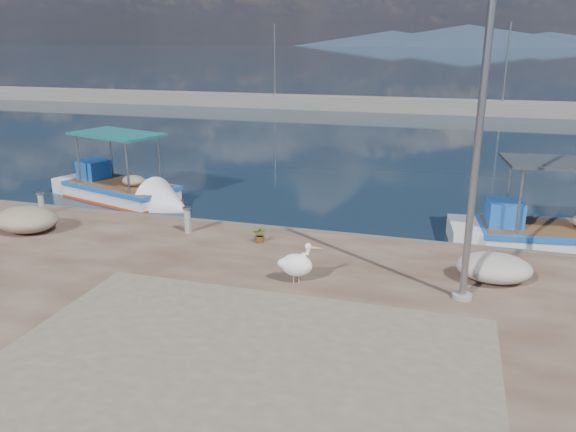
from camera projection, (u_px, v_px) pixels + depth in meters
The scene contains 13 objects.
ground at pixel (241, 318), 12.85m from camera, with size 1400.00×1400.00×0.00m, color #162635.
quay_patch at pixel (232, 378), 9.69m from camera, with size 9.00×7.00×0.01m, color gray.
breakwater at pixel (405, 105), 49.26m from camera, with size 120.00×2.20×7.50m.
mountains at pixel (462, 37), 603.36m from camera, with size 370.00×280.00×22.00m.
boat_left at pixel (121, 193), 22.41m from camera, with size 6.76×3.90×3.09m.
boat_right at pixel (555, 240), 17.13m from camera, with size 6.75×2.91×3.15m.
pelican at pixel (297, 264), 13.35m from camera, with size 1.07×0.66×1.02m.
lamp_post at pixel (477, 154), 11.73m from camera, with size 0.44×0.96×7.00m.
bollard_near at pixel (187, 219), 16.89m from camera, with size 0.26×0.26×0.80m.
bollard_far at pixel (41, 202), 18.73m from camera, with size 0.25×0.25×0.75m.
potted_plant at pixel (261, 234), 16.12m from camera, with size 0.43×0.37×0.48m, color #33722D.
net_pile_d at pixel (494, 268), 13.53m from camera, with size 1.78×1.34×0.67m, color beige.
net_pile_b at pixel (26, 220), 17.01m from camera, with size 1.94×1.51×0.76m, color #BAAC8A.
Camera 1 is at (4.32, -10.78, 6.08)m, focal length 35.00 mm.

